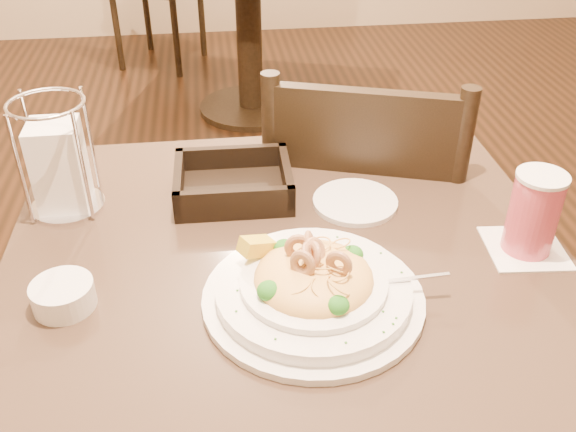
{
  "coord_description": "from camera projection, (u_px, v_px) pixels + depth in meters",
  "views": [
    {
      "loc": [
        -0.1,
        -0.78,
        1.37
      ],
      "look_at": [
        0.0,
        0.02,
        0.82
      ],
      "focal_mm": 40.0,
      "sensor_mm": 36.0,
      "label": 1
    }
  ],
  "objects": [
    {
      "name": "pasta_bowl",
      "position": [
        313.0,
        285.0,
        0.91
      ],
      "size": [
        0.36,
        0.32,
        0.1
      ],
      "rotation": [
        0.0,
        0.0,
        -0.17
      ],
      "color": "white",
      "rests_on": "main_table"
    },
    {
      "name": "side_plate",
      "position": [
        355.0,
        202.0,
        1.14
      ],
      "size": [
        0.18,
        0.18,
        0.01
      ],
      "primitive_type": "cylinder",
      "rotation": [
        0.0,
        0.0,
        0.22
      ],
      "color": "white",
      "rests_on": "main_table"
    },
    {
      "name": "drink_glass",
      "position": [
        534.0,
        214.0,
        1.0
      ],
      "size": [
        0.13,
        0.13,
        0.14
      ],
      "rotation": [
        0.0,
        0.0,
        -0.09
      ],
      "color": "white",
      "rests_on": "main_table"
    },
    {
      "name": "main_table",
      "position": [
        289.0,
        371.0,
        1.13
      ],
      "size": [
        0.9,
        0.9,
        0.74
      ],
      "color": "black",
      "rests_on": "ground"
    },
    {
      "name": "background_table",
      "position": [
        248.0,
        9.0,
        2.97
      ],
      "size": [
        1.13,
        1.13,
        0.74
      ],
      "rotation": [
        0.0,
        0.0,
        -0.31
      ],
      "color": "black",
      "rests_on": "ground"
    },
    {
      "name": "bread_basket",
      "position": [
        233.0,
        185.0,
        1.16
      ],
      "size": [
        0.21,
        0.17,
        0.06
      ],
      "rotation": [
        0.0,
        0.0,
        -0.02
      ],
      "color": "black",
      "rests_on": "main_table"
    },
    {
      "name": "butter_ramekin",
      "position": [
        63.0,
        295.0,
        0.91
      ],
      "size": [
        0.12,
        0.12,
        0.04
      ],
      "primitive_type": "cylinder",
      "rotation": [
        0.0,
        0.0,
        0.38
      ],
      "color": "white",
      "rests_on": "main_table"
    },
    {
      "name": "dining_chair_near",
      "position": [
        360.0,
        235.0,
        1.49
      ],
      "size": [
        0.53,
        0.53,
        0.93
      ],
      "rotation": [
        0.0,
        0.0,
        2.83
      ],
      "color": "black",
      "rests_on": "ground"
    },
    {
      "name": "napkin_caddy",
      "position": [
        59.0,
        164.0,
        1.09
      ],
      "size": [
        0.13,
        0.13,
        0.2
      ],
      "rotation": [
        0.0,
        0.0,
        -0.12
      ],
      "color": "silver",
      "rests_on": "main_table"
    }
  ]
}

